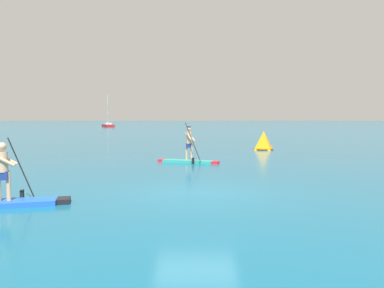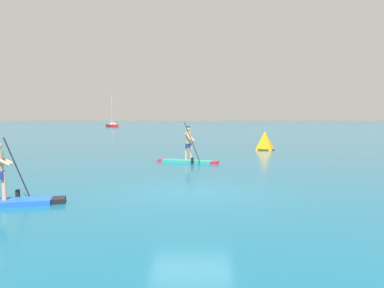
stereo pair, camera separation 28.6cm
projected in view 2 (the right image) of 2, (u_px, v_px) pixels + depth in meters
name	position (u px, v px, depth m)	size (l,w,h in m)	color
ground	(192.00, 193.00, 11.34)	(440.00, 440.00, 0.00)	#145B7A
paddleboarder_mid_center	(188.00, 155.00, 18.81)	(3.17, 1.40, 2.05)	teal
race_marker_buoy	(265.00, 141.00, 26.21)	(1.52, 1.52, 1.32)	orange
sailboat_left_horizon	(112.00, 123.00, 85.35)	(4.19, 6.44, 7.28)	#A51E1E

